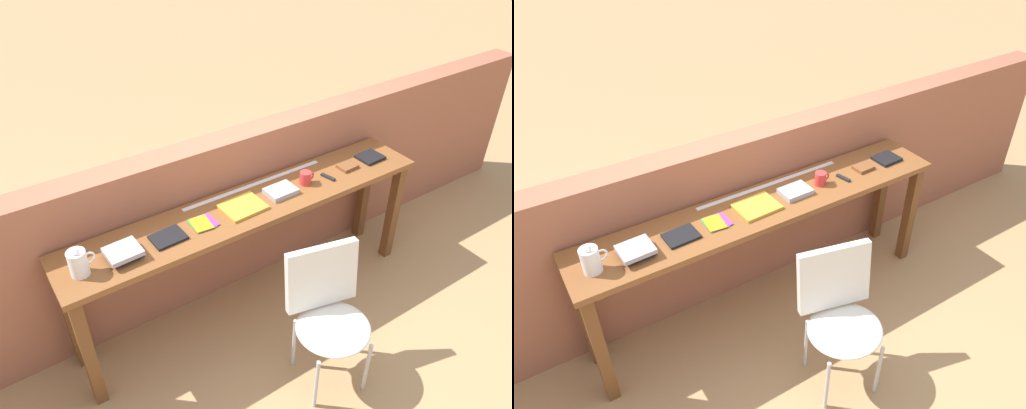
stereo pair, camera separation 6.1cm
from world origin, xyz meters
TOP-DOWN VIEW (x-y plane):
  - ground_plane at (0.00, 0.00)m, footprint 40.00×40.00m
  - brick_wall_back at (0.00, 0.64)m, footprint 6.00×0.20m
  - sideboard at (0.00, 0.30)m, footprint 2.50×0.44m
  - chair_white_moulded at (0.06, -0.43)m, footprint 0.53×0.54m
  - pitcher_white at (-1.09, 0.26)m, footprint 0.14×0.10m
  - book_stack_leftmost at (-0.86, 0.27)m, footprint 0.19×0.18m
  - magazine_cycling at (-0.59, 0.27)m, footprint 0.20×0.16m
  - pamphlet_pile_colourful at (-0.36, 0.28)m, footprint 0.15×0.17m
  - book_open_centre at (-0.07, 0.29)m, footprint 0.27×0.22m
  - book_grey_hardcover at (0.22, 0.29)m, footprint 0.20×0.15m
  - mug at (0.42, 0.29)m, footprint 0.11×0.08m
  - multitool_folded at (0.59, 0.26)m, footprint 0.05×0.11m
  - leather_journal_brown at (0.79, 0.29)m, footprint 0.13×0.11m
  - book_repair_rightmost at (1.02, 0.29)m, footprint 0.18×0.16m
  - ruler_metal_back_edge at (0.13, 0.47)m, footprint 1.07×0.03m

SIDE VIEW (x-z plane):
  - ground_plane at x=0.00m, z-range 0.00..0.00m
  - chair_white_moulded at x=0.06m, z-range 0.08..0.97m
  - brick_wall_back at x=0.00m, z-range 0.00..1.19m
  - sideboard at x=0.00m, z-range 0.30..1.18m
  - ruler_metal_back_edge at x=0.13m, z-range 0.88..0.88m
  - pamphlet_pile_colourful at x=-0.36m, z-range 0.88..0.89m
  - multitool_folded at x=0.59m, z-range 0.88..0.90m
  - magazine_cycling at x=-0.59m, z-range 0.88..0.90m
  - book_open_centre at x=-0.07m, z-range 0.88..0.90m
  - book_repair_rightmost at x=1.02m, z-range 0.88..0.90m
  - leather_journal_brown at x=0.79m, z-range 0.88..0.90m
  - book_grey_hardcover at x=0.22m, z-range 0.88..0.91m
  - book_stack_leftmost at x=-0.86m, z-range 0.88..0.94m
  - mug at x=0.42m, z-range 0.88..0.97m
  - pitcher_white at x=-1.09m, z-range 0.87..1.05m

